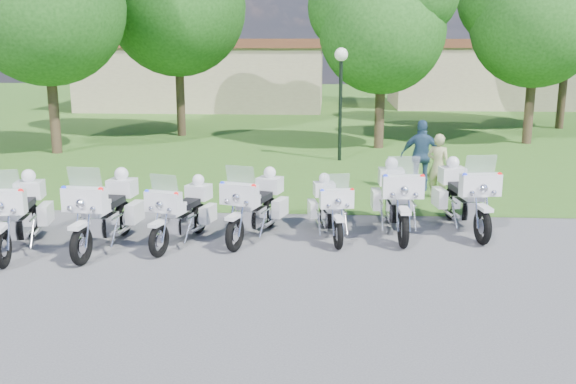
# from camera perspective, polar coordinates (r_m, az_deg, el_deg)

# --- Properties ---
(ground) EXTENTS (100.00, 100.00, 0.00)m
(ground) POSITION_cam_1_polar(r_m,az_deg,el_deg) (12.08, -3.40, -5.64)
(ground) COLOR #4F4F54
(ground) RESTS_ON ground
(grass_lawn) EXTENTS (100.00, 48.00, 0.01)m
(grass_lawn) POSITION_cam_1_polar(r_m,az_deg,el_deg) (38.58, 1.45, 7.35)
(grass_lawn) COLOR #3E6A21
(grass_lawn) RESTS_ON ground
(motorcycle_0) EXTENTS (1.10, 2.55, 1.72)m
(motorcycle_0) POSITION_cam_1_polar(r_m,az_deg,el_deg) (13.27, -22.80, -1.72)
(motorcycle_0) COLOR black
(motorcycle_0) RESTS_ON ground
(motorcycle_1) EXTENTS (0.99, 2.58, 1.73)m
(motorcycle_1) POSITION_cam_1_polar(r_m,az_deg,el_deg) (12.87, -15.87, -1.59)
(motorcycle_1) COLOR black
(motorcycle_1) RESTS_ON ground
(motorcycle_2) EXTENTS (1.13, 2.21, 1.52)m
(motorcycle_2) POSITION_cam_1_polar(r_m,az_deg,el_deg) (12.83, -9.34, -1.71)
(motorcycle_2) COLOR black
(motorcycle_2) RESTS_ON ground
(motorcycle_3) EXTENTS (1.24, 2.34, 1.62)m
(motorcycle_3) POSITION_cam_1_polar(r_m,az_deg,el_deg) (13.03, -2.88, -1.13)
(motorcycle_3) COLOR black
(motorcycle_3) RESTS_ON ground
(motorcycle_4) EXTENTS (0.95, 2.13, 1.44)m
(motorcycle_4) POSITION_cam_1_polar(r_m,az_deg,el_deg) (13.14, 3.73, -1.36)
(motorcycle_4) COLOR black
(motorcycle_4) RESTS_ON ground
(motorcycle_5) EXTENTS (0.91, 2.62, 1.76)m
(motorcycle_5) POSITION_cam_1_polar(r_m,az_deg,el_deg) (13.54, 9.57, -0.50)
(motorcycle_5) COLOR black
(motorcycle_5) RESTS_ON ground
(motorcycle_6) EXTENTS (1.09, 2.59, 1.74)m
(motorcycle_6) POSITION_cam_1_polar(r_m,az_deg,el_deg) (14.07, 15.39, -0.31)
(motorcycle_6) COLOR black
(motorcycle_6) RESTS_ON ground
(lamp_post) EXTENTS (0.44, 0.44, 3.73)m
(lamp_post) POSITION_cam_1_polar(r_m,az_deg,el_deg) (21.46, 4.72, 10.32)
(lamp_post) COLOR black
(lamp_post) RESTS_ON ground
(tree_2) EXTENTS (5.40, 4.60, 7.19)m
(tree_2) POSITION_cam_1_polar(r_m,az_deg,el_deg) (24.33, 8.30, 15.05)
(tree_2) COLOR #38281C
(tree_2) RESTS_ON ground
(tree_3) EXTENTS (5.81, 4.96, 7.75)m
(tree_3) POSITION_cam_1_polar(r_m,az_deg,el_deg) (26.88, 21.19, 14.92)
(tree_3) COLOR #38281C
(tree_3) RESTS_ON ground
(building_west) EXTENTS (14.56, 8.32, 4.10)m
(building_west) POSITION_cam_1_polar(r_m,az_deg,el_deg) (40.09, -7.23, 10.43)
(building_west) COLOR tan
(building_west) RESTS_ON ground
(building_east) EXTENTS (11.44, 7.28, 4.10)m
(building_east) POSITION_cam_1_polar(r_m,az_deg,el_deg) (42.49, 16.86, 10.12)
(building_east) COLOR tan
(building_east) RESTS_ON ground
(bystander_a) EXTENTS (0.72, 0.64, 1.64)m
(bystander_a) POSITION_cam_1_polar(r_m,az_deg,el_deg) (16.76, 13.20, 2.25)
(bystander_a) COLOR tan
(bystander_a) RESTS_ON ground
(bystander_c) EXTENTS (1.15, 0.56, 1.90)m
(bystander_c) POSITION_cam_1_polar(r_m,az_deg,el_deg) (17.46, 11.80, 3.17)
(bystander_c) COLOR #2F4F72
(bystander_c) RESTS_ON ground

